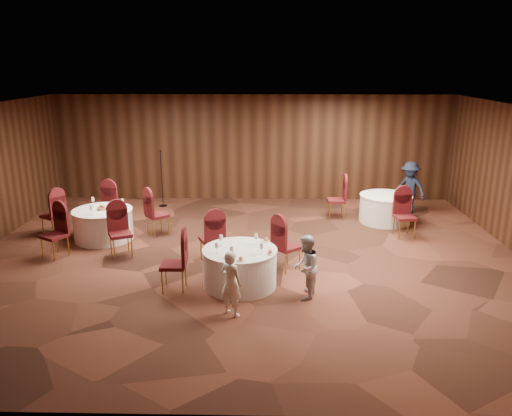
{
  "coord_description": "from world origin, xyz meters",
  "views": [
    {
      "loc": [
        0.43,
        -10.09,
        4.12
      ],
      "look_at": [
        0.2,
        0.2,
        1.1
      ],
      "focal_mm": 35.0,
      "sensor_mm": 36.0,
      "label": 1
    }
  ],
  "objects_px": {
    "table_right": "(385,208)",
    "woman_b": "(306,267)",
    "table_main": "(240,267)",
    "woman_a": "(231,283)",
    "man_c": "(410,188)",
    "mic_stand": "(162,190)",
    "table_left": "(103,224)"
  },
  "relations": [
    {
      "from": "table_right",
      "to": "woman_b",
      "type": "distance_m",
      "value": 5.16
    },
    {
      "from": "table_main",
      "to": "table_right",
      "type": "distance_m",
      "value": 5.46
    },
    {
      "from": "woman_a",
      "to": "man_c",
      "type": "relative_size",
      "value": 0.78
    },
    {
      "from": "table_right",
      "to": "man_c",
      "type": "xyz_separation_m",
      "value": [
        0.85,
        0.84,
        0.36
      ]
    },
    {
      "from": "mic_stand",
      "to": "woman_a",
      "type": "xyz_separation_m",
      "value": [
        2.5,
        -6.59,
        0.09
      ]
    },
    {
      "from": "table_left",
      "to": "woman_b",
      "type": "distance_m",
      "value": 5.53
    },
    {
      "from": "table_right",
      "to": "man_c",
      "type": "height_order",
      "value": "man_c"
    },
    {
      "from": "mic_stand",
      "to": "man_c",
      "type": "distance_m",
      "value": 7.11
    },
    {
      "from": "woman_a",
      "to": "man_c",
      "type": "xyz_separation_m",
      "value": [
        4.59,
        6.05,
        0.16
      ]
    },
    {
      "from": "table_left",
      "to": "woman_a",
      "type": "distance_m",
      "value": 4.98
    },
    {
      "from": "table_main",
      "to": "table_left",
      "type": "relative_size",
      "value": 1.0
    },
    {
      "from": "table_right",
      "to": "mic_stand",
      "type": "relative_size",
      "value": 0.82
    },
    {
      "from": "table_right",
      "to": "mic_stand",
      "type": "bearing_deg",
      "value": 167.52
    },
    {
      "from": "woman_a",
      "to": "table_main",
      "type": "bearing_deg",
      "value": -60.51
    },
    {
      "from": "table_main",
      "to": "table_left",
      "type": "xyz_separation_m",
      "value": [
        -3.42,
        2.54,
        0.0
      ]
    },
    {
      "from": "woman_b",
      "to": "man_c",
      "type": "xyz_separation_m",
      "value": [
        3.3,
        5.37,
        0.14
      ]
    },
    {
      "from": "table_right",
      "to": "woman_b",
      "type": "xyz_separation_m",
      "value": [
        -2.45,
        -4.54,
        0.22
      ]
    },
    {
      "from": "table_left",
      "to": "woman_a",
      "type": "height_order",
      "value": "woman_a"
    },
    {
      "from": "table_main",
      "to": "man_c",
      "type": "xyz_separation_m",
      "value": [
        4.5,
        4.89,
        0.36
      ]
    },
    {
      "from": "table_right",
      "to": "man_c",
      "type": "bearing_deg",
      "value": 44.72
    },
    {
      "from": "table_main",
      "to": "man_c",
      "type": "bearing_deg",
      "value": 47.37
    },
    {
      "from": "woman_a",
      "to": "woman_b",
      "type": "relative_size",
      "value": 0.97
    },
    {
      "from": "mic_stand",
      "to": "man_c",
      "type": "xyz_separation_m",
      "value": [
        7.09,
        -0.54,
        0.25
      ]
    },
    {
      "from": "table_right",
      "to": "woman_b",
      "type": "height_order",
      "value": "woman_b"
    },
    {
      "from": "table_right",
      "to": "mic_stand",
      "type": "xyz_separation_m",
      "value": [
        -6.24,
        1.38,
        0.11
      ]
    },
    {
      "from": "mic_stand",
      "to": "woman_b",
      "type": "relative_size",
      "value": 1.4
    },
    {
      "from": "woman_a",
      "to": "man_c",
      "type": "bearing_deg",
      "value": -93.64
    },
    {
      "from": "mic_stand",
      "to": "man_c",
      "type": "relative_size",
      "value": 1.13
    },
    {
      "from": "woman_b",
      "to": "man_c",
      "type": "distance_m",
      "value": 6.31
    },
    {
      "from": "table_right",
      "to": "table_left",
      "type": "bearing_deg",
      "value": -167.9
    },
    {
      "from": "mic_stand",
      "to": "man_c",
      "type": "bearing_deg",
      "value": -4.38
    },
    {
      "from": "table_left",
      "to": "table_right",
      "type": "distance_m",
      "value": 7.24
    }
  ]
}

